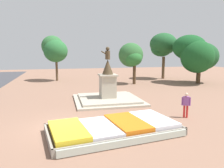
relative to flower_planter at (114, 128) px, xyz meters
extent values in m
plane|color=#8C6651|center=(-2.49, 1.49, -0.27)|extent=(83.47, 83.47, 0.00)
cube|color=#38281C|center=(-0.02, 0.05, -0.09)|extent=(7.01, 4.19, 0.37)
cube|color=gray|center=(0.24, -1.59, -0.07)|extent=(6.73, 1.13, 0.41)
cube|color=gray|center=(-0.27, 1.70, -0.07)|extent=(6.73, 1.13, 0.41)
cube|color=gray|center=(-3.33, -0.45, -0.07)|extent=(0.62, 3.41, 0.41)
cube|color=gray|center=(3.29, 0.56, -0.07)|extent=(0.62, 3.41, 0.41)
cube|color=yellow|center=(-2.39, -0.31, 0.21)|extent=(2.04, 3.24, 0.24)
cube|color=white|center=(-0.81, -0.07, 0.16)|extent=(2.04, 3.24, 0.14)
cube|color=orange|center=(0.78, 0.18, 0.21)|extent=(2.04, 3.24, 0.23)
cube|color=white|center=(2.36, 0.42, 0.20)|extent=(2.04, 3.24, 0.22)
cube|color=#B2BCAD|center=(0.24, -1.64, -0.07)|extent=(6.41, 1.18, 0.33)
cube|color=#B2A893|center=(1.26, 7.46, -0.19)|extent=(5.66, 5.66, 0.16)
cube|color=#B2A893|center=(1.26, 7.46, -0.04)|extent=(4.79, 4.79, 0.16)
cube|color=#B2A893|center=(1.26, 7.46, 0.99)|extent=(1.28, 1.28, 1.89)
cube|color=#B2A893|center=(1.26, 7.46, 1.99)|extent=(1.51, 1.51, 0.12)
cone|color=#473823|center=(1.26, 7.46, 2.69)|extent=(0.96, 0.96, 1.27)
cylinder|color=#473823|center=(1.26, 7.46, 3.69)|extent=(0.41, 0.41, 0.74)
sphere|color=#473823|center=(1.26, 7.46, 4.22)|extent=(0.32, 0.32, 0.32)
cylinder|color=#473823|center=(1.01, 7.41, 3.84)|extent=(0.66, 0.23, 0.42)
cylinder|color=red|center=(5.27, 1.58, 0.14)|extent=(0.13, 0.13, 0.82)
cylinder|color=red|center=(5.11, 1.66, 0.14)|extent=(0.13, 0.13, 0.82)
cube|color=#8C4C99|center=(5.19, 1.62, 0.84)|extent=(0.44, 0.37, 0.58)
cylinder|color=#8C4C99|center=(5.40, 1.51, 0.81)|extent=(0.09, 0.09, 0.55)
cylinder|color=#8C4C99|center=(4.98, 1.73, 0.81)|extent=(0.09, 0.09, 0.55)
sphere|color=beige|center=(5.19, 1.62, 1.27)|extent=(0.21, 0.21, 0.21)
cylinder|color=brown|center=(-3.20, 21.95, 1.32)|extent=(0.33, 0.33, 3.20)
ellipsoid|color=#306935|center=(-3.68, 22.41, 4.72)|extent=(3.08, 3.00, 2.99)
ellipsoid|color=#2A6934|center=(-3.24, 21.57, 4.02)|extent=(3.36, 3.30, 3.17)
cylinder|color=#4C3823|center=(15.30, 14.94, 0.81)|extent=(0.55, 0.55, 2.16)
ellipsoid|color=#194F22|center=(14.49, 14.22, 3.28)|extent=(4.22, 4.14, 4.15)
ellipsoid|color=#175023|center=(14.27, 15.79, 4.49)|extent=(4.39, 4.46, 3.33)
ellipsoid|color=#1C4E26|center=(15.85, 15.19, 3.31)|extent=(4.43, 3.97, 3.70)
cylinder|color=brown|center=(12.97, 20.60, 1.44)|extent=(0.44, 0.44, 3.42)
ellipsoid|color=#20582A|center=(12.50, 20.50, 4.41)|extent=(3.28, 2.81, 2.48)
ellipsoid|color=#22582C|center=(12.73, 20.40, 5.08)|extent=(4.03, 4.33, 3.31)
cylinder|color=#4C3823|center=(6.70, 16.23, 0.99)|extent=(0.40, 0.40, 2.52)
ellipsoid|color=#316734|center=(6.30, 16.55, 3.51)|extent=(3.20, 2.87, 3.11)
ellipsoid|color=#2A6D30|center=(6.39, 16.04, 3.09)|extent=(2.42, 2.33, 2.01)
camera|label=1|loc=(-2.64, -10.67, 4.04)|focal=35.00mm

